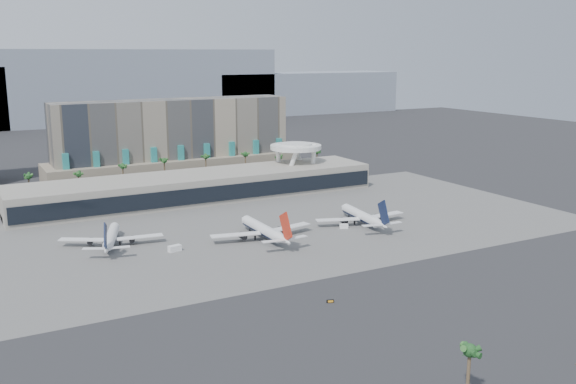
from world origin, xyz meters
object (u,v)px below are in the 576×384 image
service_vehicle_a (175,248)px  taxiway_sign (330,301)px  airliner_left (111,237)px  airliner_centre (264,230)px  airliner_right (362,216)px  service_vehicle_b (344,226)px

service_vehicle_a → taxiway_sign: size_ratio=2.20×
airliner_left → taxiway_sign: 90.98m
airliner_left → taxiway_sign: (40.17, -81.58, -2.80)m
airliner_centre → airliner_right: (43.58, -0.25, -0.16)m
airliner_left → airliner_centre: (51.30, -18.07, 0.35)m
service_vehicle_a → service_vehicle_b: service_vehicle_a is taller
airliner_left → airliner_centre: bearing=-0.6°
airliner_right → service_vehicle_a: size_ratio=8.95×
airliner_centre → taxiway_sign: (-11.13, -63.51, -3.15)m
airliner_centre → airliner_right: 43.58m
service_vehicle_a → taxiway_sign: bearing=-81.7°
airliner_right → taxiway_sign: 83.69m
airliner_right → taxiway_sign: (-54.71, -63.26, -2.99)m
airliner_left → service_vehicle_b: (85.37, -19.50, -2.42)m
airliner_centre → service_vehicle_b: (34.06, -1.42, -2.76)m
airliner_left → airliner_right: (94.88, -18.33, 0.19)m
service_vehicle_a → service_vehicle_b: size_ratio=1.34×
taxiway_sign → airliner_left: bearing=136.0°
airliner_right → service_vehicle_b: airliner_right is taller
service_vehicle_b → taxiway_sign: 76.79m
airliner_right → service_vehicle_a: airliner_right is taller
airliner_centre → service_vehicle_a: 33.71m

